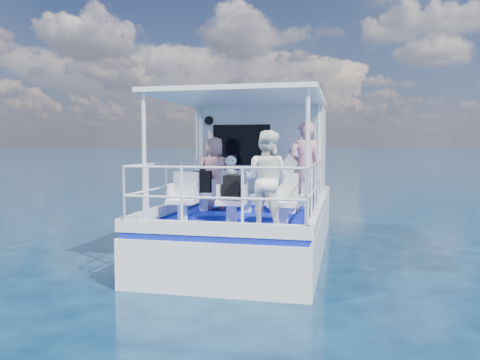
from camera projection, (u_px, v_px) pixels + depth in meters
name	position (u px, v px, depth m)	size (l,w,h in m)	color
ground	(245.00, 258.00, 9.28)	(2000.00, 2000.00, 0.00)	#071C35
hull	(254.00, 248.00, 10.25)	(3.00, 7.00, 1.60)	white
deck	(254.00, 209.00, 10.19)	(2.90, 6.90, 0.10)	#0A1492
cabin	(264.00, 155.00, 11.37)	(2.85, 2.00, 2.20)	white
canopy	(243.00, 97.00, 8.86)	(3.00, 3.20, 0.08)	white
canopy_posts	(242.00, 158.00, 8.89)	(2.77, 2.97, 2.20)	white
railings	(238.00, 190.00, 8.62)	(2.84, 3.59, 1.00)	white
seat_port_fwd	(204.00, 201.00, 9.59)	(0.48, 0.46, 0.38)	white
seat_center_fwd	(247.00, 202.00, 9.39)	(0.48, 0.46, 0.38)	white
seat_stbd_fwd	(291.00, 204.00, 9.20)	(0.48, 0.46, 0.38)	white
seat_port_aft	(182.00, 209.00, 8.32)	(0.48, 0.46, 0.38)	white
seat_center_aft	(231.00, 211.00, 8.13)	(0.48, 0.46, 0.38)	white
seat_stbd_aft	(283.00, 212.00, 7.93)	(0.48, 0.46, 0.38)	white
passenger_port_fwd	(215.00, 173.00, 9.73)	(0.56, 0.40, 1.51)	#D58E8A
passenger_stbd_fwd	(305.00, 167.00, 9.33)	(0.66, 0.43, 1.80)	#C88193
passenger_stbd_aft	(267.00, 180.00, 7.39)	(0.76, 0.59, 1.56)	white
backpack_port	(203.00, 182.00, 9.50)	(0.34, 0.19, 0.44)	black
backpack_center	(232.00, 188.00, 8.12)	(0.29, 0.16, 0.43)	black
compact_camera	(203.00, 169.00, 9.46)	(0.10, 0.06, 0.06)	black
panda	(231.00, 165.00, 8.12)	(0.23, 0.19, 0.36)	silver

